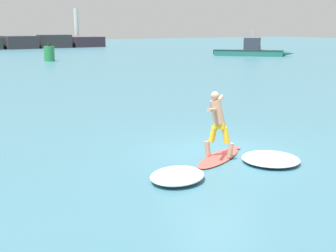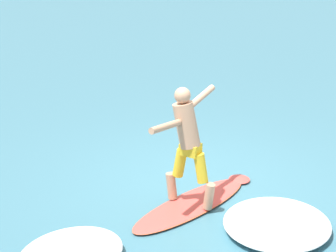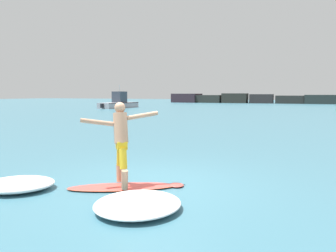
{
  "view_description": "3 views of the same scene",
  "coord_description": "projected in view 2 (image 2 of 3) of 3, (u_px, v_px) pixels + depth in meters",
  "views": [
    {
      "loc": [
        -7.48,
        -9.87,
        3.37
      ],
      "look_at": [
        -0.89,
        1.13,
        0.61
      ],
      "focal_mm": 50.0,
      "sensor_mm": 36.0,
      "label": 1
    },
    {
      "loc": [
        -3.52,
        -9.91,
        5.26
      ],
      "look_at": [
        -0.39,
        0.45,
        0.83
      ],
      "focal_mm": 85.0,
      "sensor_mm": 36.0,
      "label": 2
    },
    {
      "loc": [
        3.1,
        -6.13,
        1.92
      ],
      "look_at": [
        0.16,
        0.54,
        1.2
      ],
      "focal_mm": 35.0,
      "sensor_mm": 36.0,
      "label": 3
    }
  ],
  "objects": [
    {
      "name": "wave_foam_at_tail",
      "position": [
        277.0,
        224.0,
        10.47
      ],
      "size": [
        1.65,
        1.71,
        0.2
      ],
      "color": "white",
      "rests_on": "ground"
    },
    {
      "name": "ground_plane",
      "position": [
        202.0,
        186.0,
        11.71
      ],
      "size": [
        200.0,
        200.0,
        0.0
      ],
      "primitive_type": "plane",
      "color": "#3C7081"
    },
    {
      "name": "surfboard",
      "position": [
        192.0,
        204.0,
        11.13
      ],
      "size": [
        2.28,
        1.64,
        0.2
      ],
      "color": "#E24D45",
      "rests_on": "ground"
    },
    {
      "name": "surfer",
      "position": [
        187.0,
        137.0,
        10.74
      ],
      "size": [
        1.25,
        1.11,
        1.69
      ],
      "color": "tan",
      "rests_on": "surfboard"
    }
  ]
}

